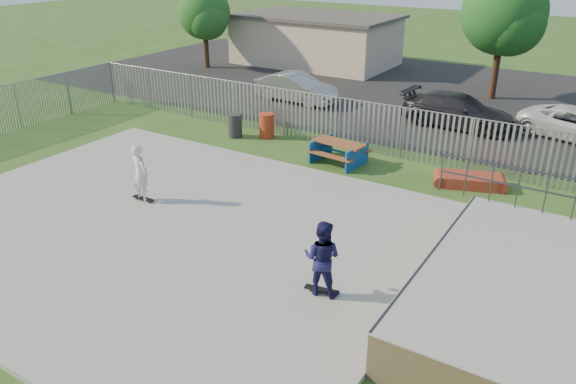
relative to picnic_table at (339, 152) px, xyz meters
The scene contains 18 objects.
ground 7.59m from the picnic_table, 103.97° to the right, with size 120.00×120.00×0.00m, color #2E521C.
concrete_slab 7.58m from the picnic_table, 103.97° to the right, with size 15.00×12.00×0.15m, color gray.
quarter_pipe 9.93m from the picnic_table, 39.46° to the right, with size 5.50×7.05×2.19m.
fence 2.95m from the picnic_table, 106.67° to the right, with size 26.04×16.02×2.00m.
picnic_table is the anchor object (origin of this frame).
funbox 4.79m from the picnic_table, ahead, with size 2.19×1.59×0.39m.
trash_bin_red 4.06m from the picnic_table, 165.18° to the left, with size 0.62×0.62×1.03m, color #A03018.
trash_bin_grey 5.12m from the picnic_table, behind, with size 0.59×0.59×0.98m, color #28282B.
parking_lot 11.80m from the picnic_table, 98.92° to the left, with size 40.00×18.00×0.02m, color black.
car_silver 8.78m from the picnic_table, 131.56° to the left, with size 1.52×4.37×1.44m, color #AEAEB3.
car_dark 7.16m from the picnic_table, 70.09° to the left, with size 2.03×4.99×1.45m, color black.
building 18.52m from the picnic_table, 122.13° to the left, with size 10.40×6.40×3.20m.
tree_left 18.91m from the picnic_table, 144.63° to the left, with size 3.32×3.32×5.12m.
tree_mid 13.45m from the picnic_table, 78.68° to the left, with size 4.17×4.17×6.43m.
skateboard_a 8.76m from the picnic_table, 65.26° to the right, with size 0.82×0.33×0.08m.
skateboard_b 7.40m from the picnic_table, 118.46° to the right, with size 0.80×0.21×0.08m.
skater_navy 8.78m from the picnic_table, 65.26° to the right, with size 0.89×0.69×1.82m, color #171645.
skater_white 7.42m from the picnic_table, 118.46° to the right, with size 0.67×0.44×1.82m, color silver.
Camera 1 is at (10.64, -10.27, 7.60)m, focal length 35.00 mm.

